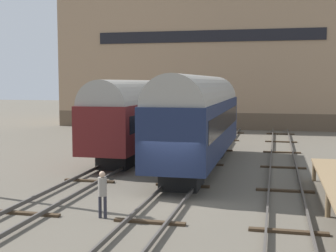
{
  "coord_description": "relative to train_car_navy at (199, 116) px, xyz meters",
  "views": [
    {
      "loc": [
        4.26,
        -18.56,
        4.98
      ],
      "look_at": [
        -2.38,
        10.2,
        2.2
      ],
      "focal_mm": 50.0,
      "sensor_mm": 36.0,
      "label": 1
    }
  ],
  "objects": [
    {
      "name": "train_car_navy",
      "position": [
        0.0,
        0.0,
        0.0
      ],
      "size": [
        3.07,
        15.15,
        5.37
      ],
      "color": "black",
      "rests_on": "ground"
    },
    {
      "name": "track_right",
      "position": [
        4.76,
        -7.82,
        -2.9
      ],
      "size": [
        2.6,
        60.0,
        0.26
      ],
      "color": "#4C4742",
      "rests_on": "ground"
    },
    {
      "name": "warehouse_building",
      "position": [
        -2.84,
        28.97,
        5.82
      ],
      "size": [
        33.84,
        12.91,
        17.72
      ],
      "color": "brown",
      "rests_on": "ground"
    },
    {
      "name": "train_car_maroon",
      "position": [
        -4.76,
        4.76,
        -0.14
      ],
      "size": [
        3.02,
        16.55,
        5.11
      ],
      "color": "black",
      "rests_on": "ground"
    },
    {
      "name": "person_worker",
      "position": [
        -1.84,
        -10.59,
        -1.98
      ],
      "size": [
        0.32,
        0.32,
        1.75
      ],
      "color": "#282833",
      "rests_on": "ground"
    },
    {
      "name": "ground_plane",
      "position": [
        0.0,
        -7.82,
        -3.04
      ],
      "size": [
        200.0,
        200.0,
        0.0
      ],
      "primitive_type": "plane",
      "color": "#60594C"
    },
    {
      "name": "track_middle",
      "position": [
        0.0,
        -7.82,
        -2.9
      ],
      "size": [
        2.6,
        60.0,
        0.26
      ],
      "color": "#4C4742",
      "rests_on": "ground"
    },
    {
      "name": "track_left",
      "position": [
        -4.76,
        -7.82,
        -2.9
      ],
      "size": [
        2.6,
        60.0,
        0.26
      ],
      "color": "#4C4742",
      "rests_on": "ground"
    }
  ]
}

